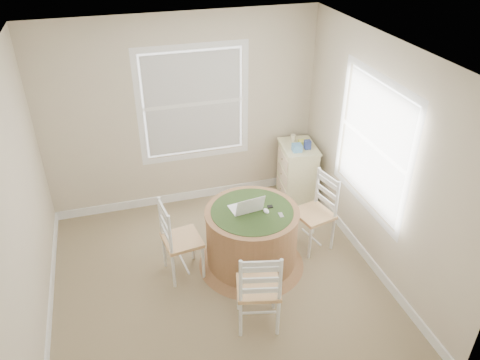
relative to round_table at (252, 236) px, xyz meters
name	(u,v)px	position (x,y,z in m)	size (l,w,h in m)	color
room	(228,176)	(-0.29, -0.06, 0.89)	(3.64, 3.64, 2.64)	#8E795A
round_table	(252,236)	(0.00, 0.00, 0.00)	(1.24, 1.24, 0.76)	#946442
chair_left	(182,239)	(-0.79, 0.08, 0.06)	(0.42, 0.40, 0.95)	white
chair_near	(258,287)	(-0.21, -0.86, 0.06)	(0.42, 0.40, 0.95)	white
chair_right	(314,214)	(0.82, 0.12, 0.06)	(0.42, 0.40, 0.95)	white
laptop	(246,207)	(-0.06, 0.04, 0.38)	(0.37, 0.33, 0.23)	white
mouse	(266,211)	(0.15, -0.05, 0.35)	(0.06, 0.10, 0.03)	white
phone	(281,215)	(0.28, -0.17, 0.34)	(0.04, 0.09, 0.02)	#B7BABF
keys	(270,207)	(0.21, 0.01, 0.35)	(0.06, 0.05, 0.03)	black
corner_chest	(297,172)	(1.05, 1.20, 0.00)	(0.52, 0.66, 0.82)	#F1EDB5
tissue_box	(297,148)	(0.96, 1.05, 0.46)	(0.12, 0.12, 0.10)	#5A9ACF
box_yellow	(304,142)	(1.14, 1.22, 0.44)	(0.15, 0.10, 0.06)	#E5E450
box_blue	(308,145)	(1.13, 1.08, 0.47)	(0.08, 0.08, 0.12)	navy
cup_cream	(293,137)	(1.03, 1.38, 0.45)	(0.07, 0.07, 0.09)	beige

